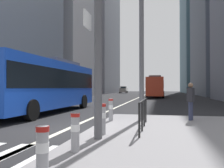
% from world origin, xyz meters
% --- Properties ---
extents(ground_plane, '(160.00, 160.00, 0.00)m').
position_xyz_m(ground_plane, '(0.00, 20.00, 0.00)').
color(ground_plane, black).
extents(lane_centre_line, '(0.20, 80.00, 0.01)m').
position_xyz_m(lane_centre_line, '(0.00, 30.00, 0.01)').
color(lane_centre_line, beige).
rests_on(lane_centre_line, ground).
extents(office_tower_left_mid, '(12.54, 17.21, 29.39)m').
position_xyz_m(office_tower_left_mid, '(-16.00, 34.31, 14.69)').
color(office_tower_left_mid, '#9E9EA3').
rests_on(office_tower_left_mid, ground).
extents(office_tower_left_far, '(12.19, 22.20, 50.09)m').
position_xyz_m(office_tower_left_far, '(-16.00, 58.49, 25.05)').
color(office_tower_left_far, gray).
rests_on(office_tower_left_far, ground).
extents(office_tower_right_far, '(13.14, 22.77, 53.02)m').
position_xyz_m(office_tower_right_far, '(17.00, 70.21, 26.51)').
color(office_tower_right_far, slate).
rests_on(office_tower_right_far, ground).
extents(city_bus_blue_oncoming, '(2.91, 10.86, 3.40)m').
position_xyz_m(city_bus_blue_oncoming, '(-3.58, 5.23, 1.84)').
color(city_bus_blue_oncoming, blue).
rests_on(city_bus_blue_oncoming, ground).
extents(city_bus_red_receding, '(2.75, 10.69, 3.40)m').
position_xyz_m(city_bus_red_receding, '(2.61, 30.52, 1.84)').
color(city_bus_red_receding, red).
rests_on(city_bus_red_receding, ground).
extents(car_oncoming_mid, '(2.11, 4.33, 1.94)m').
position_xyz_m(car_oncoming_mid, '(-7.04, 58.85, 0.99)').
color(car_oncoming_mid, '#B2A899').
rests_on(car_oncoming_mid, ground).
extents(car_receding_near, '(2.09, 4.14, 1.94)m').
position_xyz_m(car_receding_near, '(2.47, 59.49, 0.99)').
color(car_receding_near, silver).
rests_on(car_receding_near, ground).
extents(street_lamp_post, '(5.50, 0.32, 8.00)m').
position_xyz_m(street_lamp_post, '(2.58, 2.05, 5.28)').
color(street_lamp_post, '#56565B').
rests_on(street_lamp_post, median_island).
extents(bollard_front, '(0.20, 0.20, 0.82)m').
position_xyz_m(bollard_front, '(1.67, -5.00, 0.61)').
color(bollard_front, '#99999E').
rests_on(bollard_front, median_island).
extents(bollard_left, '(0.20, 0.20, 0.83)m').
position_xyz_m(bollard_left, '(1.57, -3.36, 0.62)').
color(bollard_left, '#99999E').
rests_on(bollard_left, median_island).
extents(bollard_right, '(0.20, 0.20, 0.90)m').
position_xyz_m(bollard_right, '(1.69, -1.39, 0.65)').
color(bollard_right, '#99999E').
rests_on(bollard_right, median_island).
extents(bollard_back, '(0.20, 0.20, 0.92)m').
position_xyz_m(bollard_back, '(1.33, 1.48, 0.66)').
color(bollard_back, '#99999E').
rests_on(bollard_back, median_island).
extents(pedestrian_railing, '(0.06, 3.08, 0.98)m').
position_xyz_m(pedestrian_railing, '(2.80, -0.13, 0.84)').
color(pedestrian_railing, black).
rests_on(pedestrian_railing, median_island).
extents(pedestrian_waiting, '(0.37, 0.44, 1.60)m').
position_xyz_m(pedestrian_waiting, '(4.65, 2.34, 1.03)').
color(pedestrian_waiting, '#2D334C').
rests_on(pedestrian_waiting, median_island).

